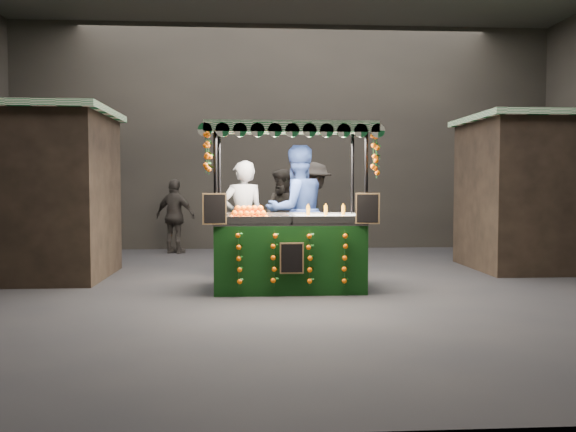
{
  "coord_description": "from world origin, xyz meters",
  "views": [
    {
      "loc": [
        -0.8,
        -8.33,
        1.43
      ],
      "look_at": [
        -0.24,
        0.31,
        0.98
      ],
      "focal_mm": 37.06,
      "sensor_mm": 36.0,
      "label": 1
    }
  ],
  "objects": [
    {
      "name": "shopper_5",
      "position": [
        4.5,
        2.47,
        0.84
      ],
      "size": [
        0.86,
        1.63,
        1.68
      ],
      "rotation": [
        0.0,
        0.0,
        1.82
      ],
      "color": "black",
      "rests_on": "ground"
    },
    {
      "name": "shopper_0",
      "position": [
        -3.7,
        2.29,
        0.97
      ],
      "size": [
        0.77,
        0.56,
        1.94
      ],
      "rotation": [
        0.0,
        0.0,
        0.14
      ],
      "color": "black",
      "rests_on": "ground"
    },
    {
      "name": "ground",
      "position": [
        0.0,
        0.0,
        0.0
      ],
      "size": [
        12.0,
        12.0,
        0.0
      ],
      "primitive_type": "plane",
      "color": "black",
      "rests_on": "ground"
    },
    {
      "name": "neighbour_stall_right",
      "position": [
        4.4,
        1.5,
        1.31
      ],
      "size": [
        3.0,
        2.2,
        2.6
      ],
      "color": "black",
      "rests_on": "ground"
    },
    {
      "name": "juice_stall",
      "position": [
        -0.25,
        -0.27,
        0.7
      ],
      "size": [
        2.32,
        1.36,
        2.24
      ],
      "color": "black",
      "rests_on": "ground"
    },
    {
      "name": "shopper_3",
      "position": [
        0.48,
        3.31,
        0.94
      ],
      "size": [
        1.13,
        1.39,
        1.87
      ],
      "rotation": [
        0.0,
        0.0,
        1.15
      ],
      "color": "#2E2925",
      "rests_on": "ground"
    },
    {
      "name": "neighbour_stall_left",
      "position": [
        -4.4,
        1.0,
        1.31
      ],
      "size": [
        3.0,
        2.2,
        2.6
      ],
      "color": "black",
      "rests_on": "ground"
    },
    {
      "name": "vendor_grey",
      "position": [
        -0.9,
        0.85,
        0.9
      ],
      "size": [
        0.74,
        0.58,
        1.8
      ],
      "rotation": [
        0.0,
        0.0,
        3.38
      ],
      "color": "gray",
      "rests_on": "ground"
    },
    {
      "name": "vendor_blue",
      "position": [
        -0.07,
        0.87,
        1.02
      ],
      "size": [
        1.2,
        1.08,
        2.05
      ],
      "rotation": [
        0.0,
        0.0,
        3.5
      ],
      "color": "navy",
      "rests_on": "ground"
    },
    {
      "name": "shopper_1",
      "position": [
        -0.17,
        2.58,
        0.86
      ],
      "size": [
        1.06,
        1.05,
        1.73
      ],
      "rotation": [
        0.0,
        0.0,
        -0.76
      ],
      "color": "black",
      "rests_on": "ground"
    },
    {
      "name": "shopper_2",
      "position": [
        -2.35,
        4.19,
        0.78
      ],
      "size": [
        0.99,
        0.74,
        1.56
      ],
      "rotation": [
        0.0,
        0.0,
        2.69
      ],
      "color": "#2B2623",
      "rests_on": "ground"
    },
    {
      "name": "shopper_4",
      "position": [
        -4.5,
        2.37,
        0.83
      ],
      "size": [
        0.9,
        0.68,
        1.65
      ],
      "rotation": [
        0.0,
        0.0,
        3.35
      ],
      "color": "black",
      "rests_on": "ground"
    },
    {
      "name": "market_hall",
      "position": [
        0.0,
        0.0,
        3.38
      ],
      "size": [
        12.1,
        10.1,
        5.05
      ],
      "color": "black",
      "rests_on": "ground"
    }
  ]
}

